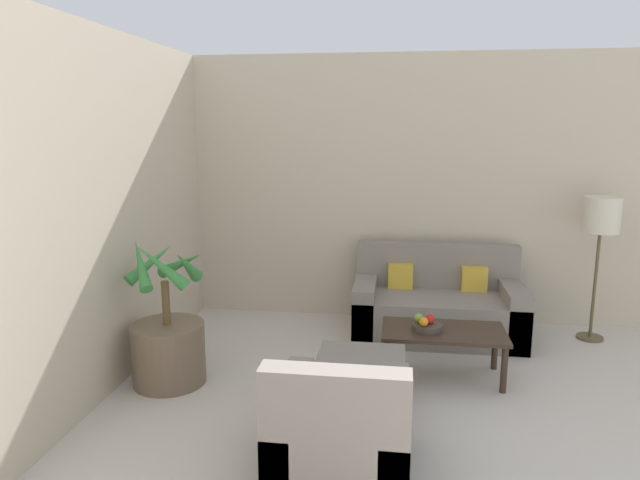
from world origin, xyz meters
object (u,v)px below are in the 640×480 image
at_px(armchair, 341,434).
at_px(ottoman, 361,382).
at_px(fruit_bowl, 427,327).
at_px(coffee_table, 443,336).
at_px(orange_fruit, 424,322).
at_px(apple_green, 419,318).
at_px(floor_lamp, 601,221).
at_px(apple_red, 430,319).
at_px(sofa_loveseat, 437,307).
at_px(potted_palm, 168,342).

xyz_separation_m(armchair, ottoman, (0.06, 0.84, -0.07)).
bearing_deg(fruit_bowl, coffee_table, 8.70).
height_order(fruit_bowl, orange_fruit, orange_fruit).
height_order(fruit_bowl, apple_green, apple_green).
distance_m(orange_fruit, armchair, 1.48).
height_order(floor_lamp, armchair, floor_lamp).
relative_size(apple_green, ottoman, 0.12).
bearing_deg(apple_green, floor_lamp, 32.15).
relative_size(floor_lamp, ottoman, 2.19).
height_order(apple_red, orange_fruit, apple_red).
bearing_deg(sofa_loveseat, orange_fruit, -99.59).
relative_size(floor_lamp, coffee_table, 1.40).
xyz_separation_m(potted_palm, sofa_loveseat, (2.15, 1.34, -0.05)).
bearing_deg(armchair, apple_green, 71.85).
relative_size(potted_palm, ottoman, 1.90).
height_order(potted_palm, floor_lamp, floor_lamp).
height_order(fruit_bowl, ottoman, fruit_bowl).
distance_m(sofa_loveseat, armchair, 2.49).
bearing_deg(ottoman, coffee_table, 44.22).
relative_size(sofa_loveseat, armchair, 1.83).
distance_m(apple_red, armchair, 1.56).
bearing_deg(ottoman, fruit_bowl, 50.00).
bearing_deg(floor_lamp, coffee_table, -144.20).
bearing_deg(orange_fruit, ottoman, -130.72).
height_order(armchair, ottoman, armchair).
bearing_deg(armchair, orange_fruit, 69.50).
relative_size(coffee_table, ottoman, 1.57).
bearing_deg(potted_palm, coffee_table, 10.46).
bearing_deg(sofa_loveseat, fruit_bowl, -98.19).
bearing_deg(armchair, sofa_loveseat, 74.02).
bearing_deg(orange_fruit, sofa_loveseat, 80.41).
bearing_deg(floor_lamp, orange_fruit, -145.25).
bearing_deg(apple_red, sofa_loveseat, 82.71).
height_order(orange_fruit, armchair, armchair).
xyz_separation_m(sofa_loveseat, fruit_bowl, (-0.14, -0.97, 0.14)).
distance_m(potted_palm, apple_red, 2.07).
relative_size(sofa_loveseat, coffee_table, 1.62).
height_order(coffee_table, ottoman, coffee_table).
bearing_deg(apple_red, apple_green, 169.12).
bearing_deg(ottoman, floor_lamp, 38.52).
bearing_deg(ottoman, orange_fruit, 49.28).
bearing_deg(floor_lamp, apple_red, -146.04).
relative_size(potted_palm, orange_fruit, 16.17).
height_order(floor_lamp, apple_red, floor_lamp).
height_order(potted_palm, apple_red, potted_palm).
bearing_deg(fruit_bowl, apple_green, 156.36).
xyz_separation_m(apple_red, armchair, (-0.56, -1.44, -0.22)).
relative_size(sofa_loveseat, fruit_bowl, 6.54).
bearing_deg(coffee_table, ottoman, -135.78).
distance_m(floor_lamp, coffee_table, 1.96).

